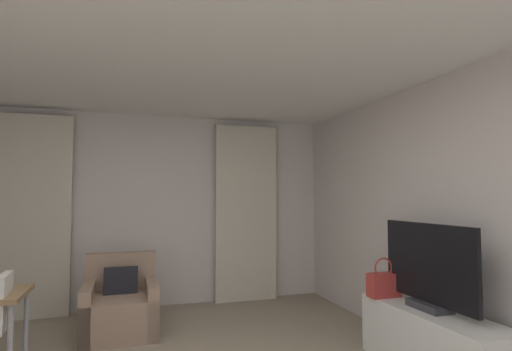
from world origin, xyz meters
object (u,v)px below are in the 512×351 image
Objects in this scene: tv_console at (433,344)px; tv_flatscreen at (428,268)px; handbag_primary at (384,284)px; armchair at (120,307)px.

tv_console is 0.61m from tv_flatscreen.
tv_flatscreen is at bearing 90.00° from tv_console.
tv_flatscreen reaches higher than handbag_primary.
armchair is 3.11m from tv_console.
armchair is 0.60× the size of tv_console.
tv_console is 0.65m from handbag_primary.
armchair is 2.26× the size of handbag_primary.
handbag_primary is at bearing 102.86° from tv_flatscreen.
tv_flatscreen is 0.53m from handbag_primary.
handbag_primary is at bearing 101.92° from tv_console.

